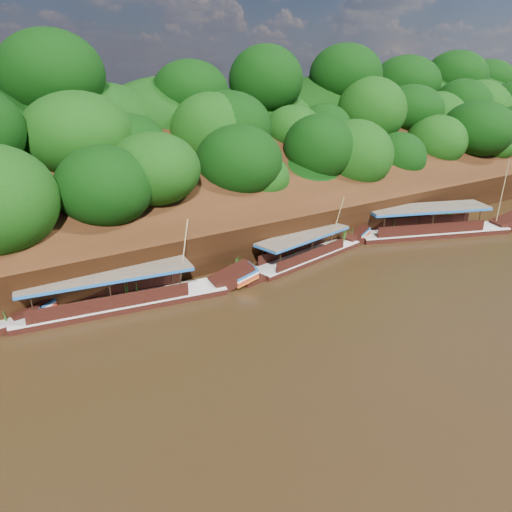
# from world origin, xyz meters

# --- Properties ---
(ground) EXTENTS (160.00, 160.00, 0.00)m
(ground) POSITION_xyz_m (0.00, 0.00, 0.00)
(ground) COLOR black
(ground) RESTS_ON ground
(riverbank) EXTENTS (120.00, 30.06, 19.40)m
(riverbank) POSITION_xyz_m (-0.01, 22.73, 1.89)
(riverbank) COLOR black
(riverbank) RESTS_ON ground
(boat_0) EXTENTS (16.49, 8.20, 7.40)m
(boat_0) POSITION_xyz_m (15.10, 6.22, 0.62)
(boat_0) COLOR black
(boat_0) RESTS_ON ground
(boat_1) EXTENTS (13.10, 4.10, 5.18)m
(boat_1) POSITION_xyz_m (1.59, 8.27, 0.51)
(boat_1) COLOR black
(boat_1) RESTS_ON ground
(boat_2) EXTENTS (16.04, 4.57, 5.67)m
(boat_2) POSITION_xyz_m (-13.47, 8.12, 0.57)
(boat_2) COLOR black
(boat_2) RESTS_ON ground
(reeds) EXTENTS (49.28, 2.36, 1.93)m
(reeds) POSITION_xyz_m (-3.23, 9.46, 0.87)
(reeds) COLOR #1B5916
(reeds) RESTS_ON ground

